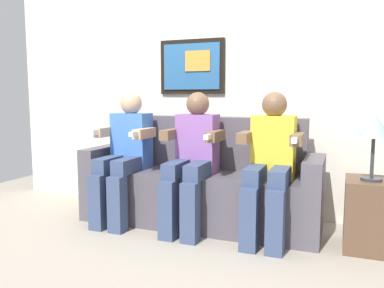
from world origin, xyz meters
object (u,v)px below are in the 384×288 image
Objects in this scene: side_table_right at (375,215)px; couch at (200,187)px; person_in_middle at (192,156)px; table_lamp at (374,129)px; person_on_left at (125,152)px; person_on_right at (270,160)px.

couch is at bearing 175.49° from side_table_right.
table_lamp is (1.31, 0.02, 0.25)m from person_in_middle.
couch is at bearing 90.17° from person_in_middle.
person_in_middle is (0.00, -0.17, 0.29)m from couch.
person_on_left is 2.22× the size of side_table_right.
table_lamp is at bearing 1.08° from person_in_middle.
couch is at bearing 173.78° from table_lamp.
person_on_right reaches higher than couch.
couch is 1.43m from table_lamp.
person_on_right is 2.41× the size of table_lamp.
couch is 0.71m from person_on_right.
couch is 1.80× the size of person_on_right.
side_table_right is at bearing 1.79° from person_on_left.
table_lamp is (-0.04, -0.04, 0.61)m from side_table_right.
person_on_left is 2.00m from side_table_right.
person_on_left is 1.24m from person_on_right.
person_on_right reaches higher than side_table_right.
person_on_left and person_on_right have the same top height.
person_on_left is at bearing -179.98° from person_on_right.
couch is 4.33× the size of table_lamp.
person_on_right is at bearing -15.06° from couch.
couch is 1.80× the size of person_in_middle.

